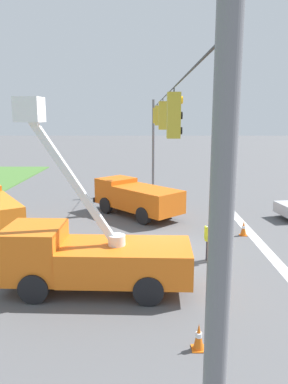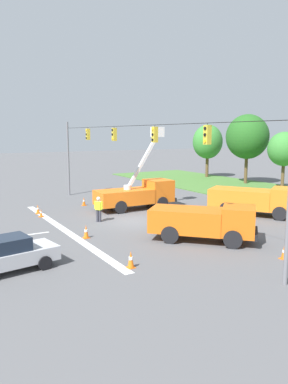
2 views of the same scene
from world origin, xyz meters
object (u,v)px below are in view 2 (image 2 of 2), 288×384
traffic_cone_near_bucket (131,259)px  traffic_cone_lane_edge_a (38,209)px  traffic_cone_far_left (86,232)px  traffic_cone_far_right (284,252)px  traffic_cone_lane_edge_b (84,201)px  sedan_silver (7,254)px  road_worker (99,208)px  traffic_cone_mid_left (144,193)px  tree_centre (284,149)px  tree_far_west (208,142)px  utility_truck_support_far (256,199)px  tree_west (247,137)px  utility_truck_bucket_lift (138,192)px  utility_truck_support_near (204,221)px  traffic_cone_foreground_right (41,213)px

traffic_cone_near_bucket → traffic_cone_lane_edge_a: (-13.90, -0.55, -0.05)m
traffic_cone_far_left → traffic_cone_far_right: traffic_cone_far_left is taller
traffic_cone_lane_edge_a → traffic_cone_far_left: traffic_cone_far_left is taller
traffic_cone_far_left → traffic_cone_lane_edge_a: bearing=-175.6°
traffic_cone_far_left → traffic_cone_lane_edge_b: bearing=159.2°
sedan_silver → traffic_cone_far_left: bearing=122.9°
traffic_cone_near_bucket → road_worker: bearing=165.2°
traffic_cone_mid_left → tree_centre: bearing=75.3°
tree_far_west → traffic_cone_far_left: tree_far_west is taller
tree_far_west → traffic_cone_far_right: bearing=-33.7°
utility_truck_support_far → traffic_cone_far_left: bearing=-92.3°
tree_west → utility_truck_bucket_lift: tree_west is taller
traffic_cone_far_right → traffic_cone_lane_edge_b: bearing=-169.4°
tree_west → traffic_cone_far_left: tree_west is taller
utility_truck_bucket_lift → traffic_cone_far_right: bearing=-0.1°
utility_truck_bucket_lift → traffic_cone_far_left: utility_truck_bucket_lift is taller
utility_truck_bucket_lift → traffic_cone_near_bucket: utility_truck_bucket_lift is taller
utility_truck_support_far → tree_west: bearing=136.7°
sedan_silver → traffic_cone_near_bucket: size_ratio=5.60×
traffic_cone_near_bucket → traffic_cone_far_left: 5.66m
tree_centre → utility_truck_bucket_lift: utility_truck_bucket_lift is taller
tree_west → traffic_cone_lane_edge_b: size_ratio=11.43×
traffic_cone_mid_left → traffic_cone_far_right: (19.34, -3.49, -0.03)m
utility_truck_bucket_lift → utility_truck_support_near: utility_truck_bucket_lift is taller
utility_truck_support_near → tree_centre: bearing=118.7°
road_worker → traffic_cone_lane_edge_a: road_worker is taller
traffic_cone_foreground_right → traffic_cone_near_bucket: traffic_cone_near_bucket is taller
sedan_silver → traffic_cone_far_left: 6.01m
utility_truck_support_far → traffic_cone_near_bucket: utility_truck_support_far is taller
traffic_cone_far_left → traffic_cone_far_right: 10.90m
traffic_cone_lane_edge_a → sedan_silver: bearing=-21.0°
road_worker → traffic_cone_mid_left: size_ratio=2.43×
tree_far_west → traffic_cone_foreground_right: tree_far_west is taller
utility_truck_bucket_lift → traffic_cone_mid_left: (-4.89, 3.45, -0.97)m
utility_truck_bucket_lift → road_worker: 5.39m
traffic_cone_mid_left → traffic_cone_far_right: size_ratio=1.06×
tree_centre → traffic_cone_foreground_right: size_ratio=10.68×
road_worker → traffic_cone_mid_left: bearing=132.8°
tree_west → traffic_cone_lane_edge_b: bearing=-82.3°
tree_west → traffic_cone_far_right: (20.90, -18.71, -5.35)m
sedan_silver → traffic_cone_near_bucket: sedan_silver is taller
traffic_cone_foreground_right → traffic_cone_mid_left: (-3.96, 11.18, 0.08)m
utility_truck_bucket_lift → utility_truck_support_far: 9.18m
tree_centre → traffic_cone_far_left: (6.97, -25.54, -4.02)m
traffic_cone_lane_edge_a → utility_truck_support_far: bearing=57.9°
traffic_cone_lane_edge_a → traffic_cone_far_right: (16.64, 7.59, -0.02)m
sedan_silver → utility_truck_bucket_lift: bearing=127.7°
tree_far_west → traffic_cone_mid_left: bearing=-59.5°
utility_truck_bucket_lift → traffic_cone_near_bucket: size_ratio=8.20×
tree_far_west → traffic_cone_far_right: 34.58m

